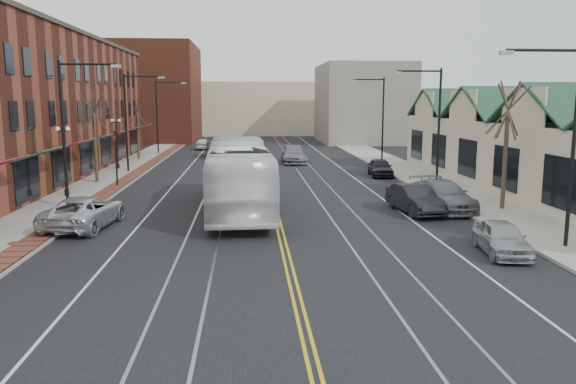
{
  "coord_description": "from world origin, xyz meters",
  "views": [
    {
      "loc": [
        -1.44,
        -15.47,
        6.07
      ],
      "look_at": [
        0.31,
        9.13,
        2.0
      ],
      "focal_mm": 35.0,
      "sensor_mm": 36.0,
      "label": 1
    }
  ],
  "objects": [
    {
      "name": "ground",
      "position": [
        0.0,
        0.0,
        0.0
      ],
      "size": [
        160.0,
        160.0,
        0.0
      ],
      "primitive_type": "plane",
      "color": "black",
      "rests_on": "ground"
    },
    {
      "name": "sidewalk_left",
      "position": [
        -12.0,
        20.0,
        0.07
      ],
      "size": [
        4.0,
        120.0,
        0.15
      ],
      "primitive_type": "cube",
      "color": "gray",
      "rests_on": "ground"
    },
    {
      "name": "sidewalk_right",
      "position": [
        12.0,
        20.0,
        0.07
      ],
      "size": [
        4.0,
        120.0,
        0.15
      ],
      "primitive_type": "cube",
      "color": "gray",
      "rests_on": "ground"
    },
    {
      "name": "building_left",
      "position": [
        -19.0,
        27.0,
        5.5
      ],
      "size": [
        10.0,
        50.0,
        11.0
      ],
      "primitive_type": "cube",
      "color": "brown",
      "rests_on": "ground"
    },
    {
      "name": "building_right",
      "position": [
        18.0,
        20.0,
        2.3
      ],
      "size": [
        8.0,
        36.0,
        4.6
      ],
      "primitive_type": "cube",
      "color": "beige",
      "rests_on": "ground"
    },
    {
      "name": "backdrop_left",
      "position": [
        -16.0,
        70.0,
        7.0
      ],
      "size": [
        14.0,
        18.0,
        14.0
      ],
      "primitive_type": "cube",
      "color": "brown",
      "rests_on": "ground"
    },
    {
      "name": "backdrop_mid",
      "position": [
        0.0,
        85.0,
        4.5
      ],
      "size": [
        22.0,
        14.0,
        9.0
      ],
      "primitive_type": "cube",
      "color": "beige",
      "rests_on": "ground"
    },
    {
      "name": "backdrop_right",
      "position": [
        15.0,
        65.0,
        5.5
      ],
      "size": [
        12.0,
        16.0,
        11.0
      ],
      "primitive_type": "cube",
      "color": "slate",
      "rests_on": "ground"
    },
    {
      "name": "streetlight_l_1",
      "position": [
        -11.05,
        16.0,
        5.03
      ],
      "size": [
        3.33,
        0.25,
        8.0
      ],
      "color": "black",
      "rests_on": "sidewalk_left"
    },
    {
      "name": "streetlight_l_2",
      "position": [
        -11.05,
        32.0,
        5.03
      ],
      "size": [
        3.33,
        0.25,
        8.0
      ],
      "color": "black",
      "rests_on": "sidewalk_left"
    },
    {
      "name": "streetlight_l_3",
      "position": [
        -11.05,
        48.0,
        5.03
      ],
      "size": [
        3.33,
        0.25,
        8.0
      ],
      "color": "black",
      "rests_on": "sidewalk_left"
    },
    {
      "name": "streetlight_r_0",
      "position": [
        11.05,
        6.0,
        5.03
      ],
      "size": [
        3.33,
        0.25,
        8.0
      ],
      "color": "black",
      "rests_on": "sidewalk_right"
    },
    {
      "name": "streetlight_r_1",
      "position": [
        11.05,
        22.0,
        5.03
      ],
      "size": [
        3.33,
        0.25,
        8.0
      ],
      "color": "black",
      "rests_on": "sidewalk_right"
    },
    {
      "name": "streetlight_r_2",
      "position": [
        11.05,
        38.0,
        5.03
      ],
      "size": [
        3.33,
        0.25,
        8.0
      ],
      "color": "black",
      "rests_on": "sidewalk_right"
    },
    {
      "name": "lamppost_l_2",
      "position": [
        -12.8,
        20.0,
        2.2
      ],
      "size": [
        0.84,
        0.28,
        4.27
      ],
      "color": "black",
      "rests_on": "sidewalk_left"
    },
    {
      "name": "lamppost_l_3",
      "position": [
        -12.8,
        34.0,
        2.2
      ],
      "size": [
        0.84,
        0.28,
        4.27
      ],
      "color": "black",
      "rests_on": "sidewalk_left"
    },
    {
      "name": "tree_left_near",
      "position": [
        -12.5,
        26.0,
        3.51
      ],
      "size": [
        1.78,
        1.37,
        6.48
      ],
      "color": "#382B21",
      "rests_on": "sidewalk_left"
    },
    {
      "name": "tree_left_far",
      "position": [
        -12.5,
        42.0,
        3.28
      ],
      "size": [
        1.66,
        1.28,
        6.02
      ],
      "color": "#382B21",
      "rests_on": "sidewalk_left"
    },
    {
      "name": "tree_right_mid",
      "position": [
        12.5,
        14.0,
        3.75
      ],
      "size": [
        1.9,
        1.46,
        6.93
      ],
      "color": "#382B21",
      "rests_on": "sidewalk_right"
    },
    {
      "name": "manhole_far",
      "position": [
        -11.2,
        8.0,
        0.16
      ],
      "size": [
        0.6,
        0.6,
        0.02
      ],
      "primitive_type": "cylinder",
      "color": "#592D19",
      "rests_on": "sidewalk_left"
    },
    {
      "name": "traffic_signal",
      "position": [
        -10.6,
        24.0,
        2.35
      ],
      "size": [
        0.18,
        0.15,
        3.8
      ],
      "color": "black",
      "rests_on": "sidewalk_left"
    },
    {
      "name": "transit_bus",
      "position": [
        -2.0,
        15.07,
        1.93
      ],
      "size": [
        3.78,
        13.99,
        3.86
      ],
      "primitive_type": "imported",
      "rotation": [
        0.0,
        0.0,
        3.18
      ],
      "color": "white",
      "rests_on": "ground"
    },
    {
      "name": "parked_suv",
      "position": [
        -9.3,
        11.42,
        0.77
      ],
      "size": [
        3.2,
        5.8,
        1.54
      ],
      "primitive_type": "imported",
      "rotation": [
        0.0,
        0.0,
        3.02
      ],
      "color": "silver",
      "rests_on": "ground"
    },
    {
      "name": "parked_car_a",
      "position": [
        8.53,
        5.48,
        0.67
      ],
      "size": [
        2.05,
        4.07,
        1.33
      ],
      "primitive_type": "imported",
      "rotation": [
        0.0,
        0.0,
        -0.13
      ],
      "color": "#9EA2A5",
      "rests_on": "ground"
    },
    {
      "name": "parked_car_b",
      "position": [
        7.5,
        13.75,
        0.77
      ],
      "size": [
        2.22,
        4.82,
        1.53
      ],
      "primitive_type": "imported",
      "rotation": [
        0.0,
        0.0,
        0.13
      ],
      "color": "black",
      "rests_on": "ground"
    },
    {
      "name": "parked_car_c",
      "position": [
        9.3,
        14.52,
        0.81
      ],
      "size": [
        2.66,
        5.76,
        1.63
      ],
      "primitive_type": "imported",
      "rotation": [
        0.0,
        0.0,
        0.07
      ],
      "color": "slate",
      "rests_on": "ground"
    },
    {
      "name": "parked_car_d",
      "position": [
        9.08,
        28.42,
        0.71
      ],
      "size": [
        2.01,
        4.3,
        1.42
      ],
      "primitive_type": "imported",
      "rotation": [
        0.0,
        0.0,
        -0.08
      ],
      "color": "black",
      "rests_on": "ground"
    },
    {
      "name": "distant_car_left",
      "position": [
        -5.09,
        45.11,
        0.82
      ],
      "size": [
        2.13,
        5.1,
        1.64
      ],
      "primitive_type": "imported",
      "rotation": [
        0.0,
        0.0,
        3.22
      ],
      "color": "black",
      "rests_on": "ground"
    },
    {
      "name": "distant_car_right",
      "position": [
        2.93,
        38.4,
        0.81
      ],
      "size": [
        2.35,
        5.63,
        1.62
      ],
      "primitive_type": "imported",
      "rotation": [
        0.0,
        0.0,
        -0.01
      ],
      "color": "slate",
      "rests_on": "ground"
    },
    {
      "name": "distant_car_far",
      "position": [
        -7.05,
        54.05,
        0.7
      ],
      "size": [
        1.76,
        4.17,
        1.41
      ],
      "primitive_type": "imported",
      "rotation": [
        0.0,
        0.0,
        3.17
      ],
      "color": "silver",
      "rests_on": "ground"
    }
  ]
}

